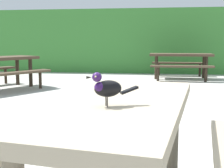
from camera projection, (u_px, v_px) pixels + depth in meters
hedge_wall at (151, 41)px, 11.38m from camera, size 28.00×1.75×2.21m
picnic_table_foreground at (119, 129)px, 1.90m from camera, size 1.91×1.94×0.74m
bird_grackle at (106, 87)px, 1.64m from camera, size 0.27×0.15×0.18m
picnic_table_mid_left at (181, 60)px, 9.18m from camera, size 1.81×1.71×0.74m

